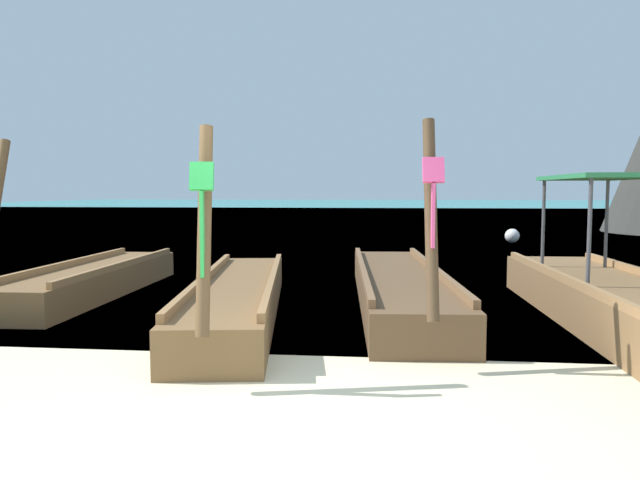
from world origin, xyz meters
TOP-DOWN VIEW (x-y plane):
  - ground at (0.00, 0.00)m, footprint 120.00×120.00m
  - sea_water at (0.00, 61.93)m, footprint 120.00×120.00m
  - longtail_boat_yellow_ribbon at (-3.90, 5.28)m, footprint 1.19×5.66m
  - longtail_boat_green_ribbon at (-1.11, 3.84)m, footprint 1.86×6.26m
  - longtail_boat_pink_ribbon at (1.08, 4.99)m, footprint 1.64×6.86m
  - longtail_boat_blue_ribbon at (3.79, 3.56)m, footprint 1.49×7.30m
  - mooring_buoy_near at (5.02, 16.54)m, footprint 0.47×0.47m

SIDE VIEW (x-z plane):
  - ground at x=0.00m, z-range 0.00..0.00m
  - sea_water at x=0.00m, z-range 0.00..0.00m
  - mooring_buoy_near at x=5.02m, z-range 0.00..0.48m
  - longtail_boat_yellow_ribbon at x=-3.90m, z-range -0.92..1.43m
  - longtail_boat_green_ribbon at x=-1.11m, z-range -0.89..1.41m
  - longtail_boat_pink_ribbon at x=1.08m, z-range -0.96..1.48m
  - longtail_boat_blue_ribbon at x=3.79m, z-range -0.86..1.54m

